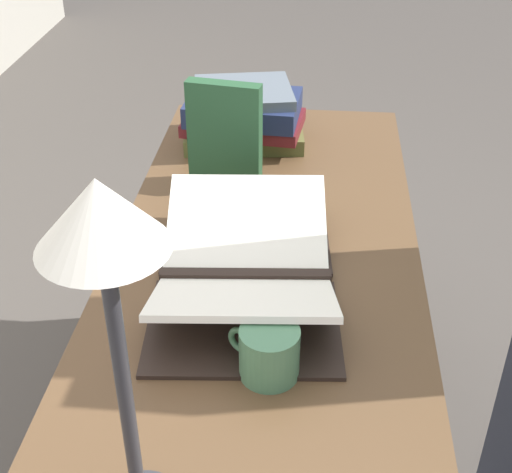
{
  "coord_description": "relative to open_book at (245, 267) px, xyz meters",
  "views": [
    {
      "loc": [
        -1.12,
        -0.09,
        1.51
      ],
      "look_at": [
        -0.04,
        0.01,
        0.8
      ],
      "focal_mm": 50.0,
      "sensor_mm": 36.0,
      "label": 1
    }
  ],
  "objects": [
    {
      "name": "coffee_mug",
      "position": [
        -0.24,
        -0.06,
        0.01
      ],
      "size": [
        0.09,
        0.12,
        0.09
      ],
      "rotation": [
        0.0,
        0.0,
        1.09
      ],
      "color": "#4C7F5B",
      "rests_on": "reading_desk"
    },
    {
      "name": "reading_lamp",
      "position": [
        -0.5,
        0.08,
        0.35
      ],
      "size": [
        0.13,
        0.13,
        0.48
      ],
      "color": "#2D2D33",
      "rests_on": "reading_desk"
    },
    {
      "name": "open_book",
      "position": [
        0.0,
        0.0,
        0.0
      ],
      "size": [
        0.54,
        0.36,
        0.1
      ],
      "rotation": [
        0.0,
        0.0,
        0.08
      ],
      "color": "black",
      "rests_on": "reading_desk"
    },
    {
      "name": "reading_desk",
      "position": [
        0.07,
        -0.03,
        -0.13
      ],
      "size": [
        1.47,
        0.6,
        0.72
      ],
      "color": "brown",
      "rests_on": "ground_plane"
    },
    {
      "name": "book_standing_upright",
      "position": [
        0.37,
        0.08,
        0.09
      ],
      "size": [
        0.06,
        0.17,
        0.24
      ],
      "rotation": [
        0.0,
        0.0,
        -0.16
      ],
      "color": "#234C2D",
      "rests_on": "reading_desk"
    },
    {
      "name": "book_stack_tall",
      "position": [
        0.58,
        0.06,
        0.04
      ],
      "size": [
        0.24,
        0.31,
        0.15
      ],
      "color": "brown",
      "rests_on": "reading_desk"
    }
  ]
}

